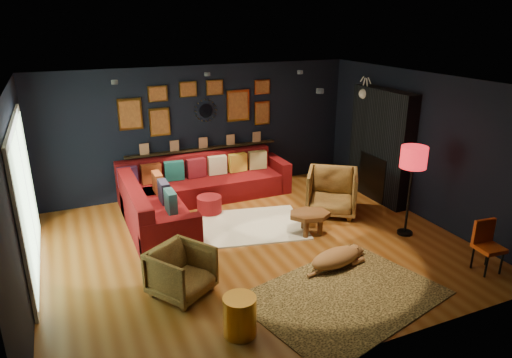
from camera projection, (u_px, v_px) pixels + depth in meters
name	position (u px, v px, depth m)	size (l,w,h in m)	color
floor	(255.00, 245.00, 7.41)	(6.50, 6.50, 0.00)	brown
room_walls	(255.00, 150.00, 6.87)	(6.50, 6.50, 6.50)	black
sectional	(187.00, 194.00, 8.63)	(3.41, 2.69, 0.86)	maroon
ledge	(203.00, 149.00, 9.41)	(3.20, 0.12, 0.04)	black
gallery_wall	(200.00, 106.00, 9.14)	(3.15, 0.04, 1.02)	#C3892E
sunburst_mirror	(206.00, 111.00, 9.22)	(0.47, 0.16, 0.47)	silver
fireplace	(380.00, 149.00, 9.01)	(0.31, 1.60, 2.20)	black
deer_head	(371.00, 93.00, 9.11)	(0.50, 0.28, 0.45)	white
sliding_door	(26.00, 199.00, 6.34)	(0.06, 2.80, 2.20)	white
ceiling_spots	(235.00, 79.00, 7.24)	(3.30, 2.50, 0.06)	black
shag_rug	(247.00, 226.00, 8.04)	(2.00, 1.45, 0.03)	white
leopard_rug	(344.00, 296.00, 6.05)	(2.47, 1.77, 0.01)	tan
coffee_table	(310.00, 217.00, 7.68)	(0.82, 0.68, 0.36)	#5B2F16
pouf	(209.00, 204.00, 8.54)	(0.46, 0.46, 0.30)	maroon
armchair_left	(181.00, 270.00, 5.98)	(0.71, 0.66, 0.73)	#C58A3F
armchair_right	(332.00, 190.00, 8.46)	(0.89, 0.84, 0.92)	#C58A3F
gold_stool	(240.00, 316.00, 5.26)	(0.39, 0.39, 0.49)	#C3892E
orange_chair	(487.00, 242.00, 6.55)	(0.39, 0.39, 0.76)	black
floor_lamp	(413.00, 161.00, 7.35)	(0.43, 0.43, 1.54)	black
dog	(336.00, 255.00, 6.69)	(1.18, 0.58, 0.37)	#9D6238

